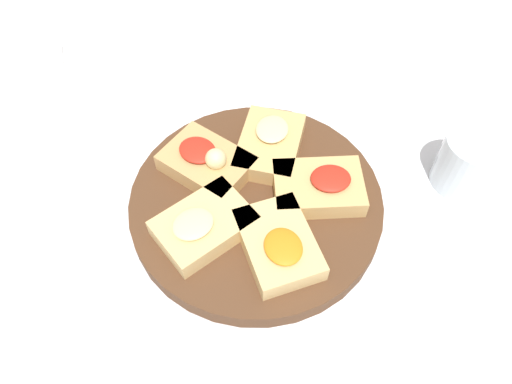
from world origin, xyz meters
TOP-DOWN VIEW (x-y plane):
  - ground_plane at (0.00, 0.00)m, footprint 3.00×3.00m
  - serving_board at (0.00, 0.00)m, footprint 0.31×0.31m
  - focaccia_slice_0 at (-0.07, -0.02)m, footprint 0.12×0.10m
  - focaccia_slice_1 at (-0.00, -0.08)m, footprint 0.08×0.11m
  - focaccia_slice_2 at (0.07, -0.02)m, footprint 0.12×0.10m
  - focaccia_slice_3 at (0.05, 0.06)m, footprint 0.13×0.13m
  - focaccia_slice_4 at (-0.04, 0.06)m, footprint 0.12×0.13m
  - plate_right at (0.32, 0.17)m, footprint 0.25×0.25m
  - water_glass at (0.02, -0.27)m, footprint 0.07×0.07m

SIDE VIEW (x-z plane):
  - ground_plane at x=0.00m, z-range 0.00..0.00m
  - plate_right at x=0.32m, z-range 0.00..0.02m
  - serving_board at x=0.00m, z-range 0.00..0.02m
  - water_glass at x=0.02m, z-range 0.00..0.08m
  - focaccia_slice_0 at x=-0.07m, z-range 0.02..0.05m
  - focaccia_slice_1 at x=0.00m, z-range 0.02..0.05m
  - focaccia_slice_2 at x=0.07m, z-range 0.02..0.05m
  - focaccia_slice_4 at x=-0.04m, z-range 0.02..0.05m
  - focaccia_slice_3 at x=0.05m, z-range 0.02..0.06m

